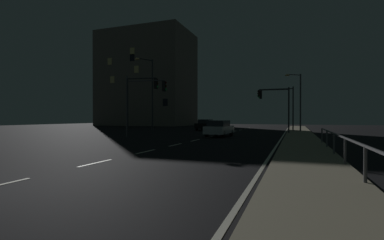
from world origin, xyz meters
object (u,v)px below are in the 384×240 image
at_px(car, 219,128).
at_px(traffic_light_near_right, 275,101).
at_px(car_oncoming, 205,125).
at_px(traffic_light_far_left, 277,100).
at_px(building_distant, 147,80).
at_px(street_lamp_median, 298,96).
at_px(traffic_light_far_right, 144,96).
at_px(traffic_light_mid_right, 140,94).
at_px(street_lamp_corner, 150,89).

bearing_deg(car, traffic_light_near_right, 55.03).
relative_size(car_oncoming, traffic_light_far_left, 0.79).
height_order(car, building_distant, building_distant).
height_order(traffic_light_near_right, street_lamp_median, street_lamp_median).
height_order(traffic_light_far_right, street_lamp_median, street_lamp_median).
height_order(car_oncoming, traffic_light_mid_right, traffic_light_mid_right).
height_order(traffic_light_far_left, traffic_light_mid_right, traffic_light_far_left).
distance_m(traffic_light_far_left, traffic_light_far_right, 18.63).
distance_m(traffic_light_far_right, building_distant, 42.36).
bearing_deg(street_lamp_median, car_oncoming, 172.85).
relative_size(car_oncoming, building_distant, 0.20).
height_order(traffic_light_far_left, street_lamp_corner, street_lamp_corner).
bearing_deg(traffic_light_far_right, street_lamp_median, 48.02).
bearing_deg(car_oncoming, street_lamp_corner, -103.52).
bearing_deg(traffic_light_far_right, street_lamp_corner, 113.15).
bearing_deg(building_distant, car_oncoming, -44.08).
height_order(car_oncoming, traffic_light_far_right, traffic_light_far_right).
distance_m(traffic_light_near_right, building_distant, 41.20).
bearing_deg(traffic_light_mid_right, car_oncoming, 85.46).
relative_size(car, traffic_light_far_left, 0.79).
distance_m(traffic_light_far_left, traffic_light_mid_right, 18.79).
bearing_deg(traffic_light_far_left, street_lamp_median, -8.88).
xyz_separation_m(traffic_light_far_right, street_lamp_corner, (-2.09, 4.89, 1.12)).
relative_size(car, traffic_light_mid_right, 0.78).
xyz_separation_m(car_oncoming, traffic_light_mid_right, (-1.28, -16.11, 3.16)).
height_order(traffic_light_mid_right, building_distant, building_distant).
xyz_separation_m(car, traffic_light_far_left, (4.71, 11.50, 3.31)).
xyz_separation_m(car, traffic_light_mid_right, (-6.72, -3.41, 3.16)).
relative_size(traffic_light_far_right, traffic_light_mid_right, 0.95).
distance_m(car_oncoming, traffic_light_far_right, 16.65).
xyz_separation_m(car, traffic_light_far_right, (-6.12, -3.66, 3.01)).
height_order(street_lamp_median, street_lamp_corner, street_lamp_corner).
distance_m(street_lamp_corner, building_distant, 36.96).
height_order(car, car_oncoming, same).
bearing_deg(building_distant, street_lamp_corner, -60.26).
xyz_separation_m(traffic_light_far_right, street_lamp_median, (13.30, 14.78, 0.65)).
bearing_deg(car, traffic_light_far_right, -149.07).
bearing_deg(traffic_light_far_left, traffic_light_near_right, -89.52).
bearing_deg(traffic_light_far_left, traffic_light_far_right, -125.51).
height_order(traffic_light_far_right, traffic_light_mid_right, traffic_light_mid_right).
bearing_deg(street_lamp_median, street_lamp_corner, -147.27).
relative_size(traffic_light_near_right, street_lamp_median, 0.71).
height_order(car, traffic_light_near_right, traffic_light_near_right).
relative_size(car_oncoming, street_lamp_corner, 0.53).
relative_size(traffic_light_near_right, street_lamp_corner, 0.61).
relative_size(car, building_distant, 0.20).
height_order(car_oncoming, building_distant, building_distant).
bearing_deg(traffic_light_far_left, building_distant, 145.40).
bearing_deg(traffic_light_near_right, traffic_light_far_right, -136.11).
relative_size(car_oncoming, traffic_light_far_right, 0.82).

